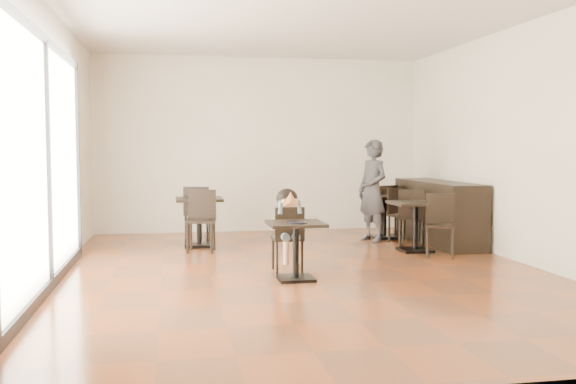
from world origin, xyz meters
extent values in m
cube|color=brown|center=(0.00, 0.00, 0.00)|extent=(6.00, 8.00, 0.01)
cube|color=silver|center=(0.00, 0.00, 3.20)|extent=(6.00, 8.00, 0.01)
cube|color=white|center=(0.00, 4.00, 1.60)|extent=(6.00, 0.01, 3.20)
cube|color=white|center=(0.00, -4.00, 1.60)|extent=(6.00, 0.01, 3.20)
cube|color=white|center=(-3.00, 0.00, 1.60)|extent=(0.01, 8.00, 3.20)
cube|color=white|center=(3.00, 0.00, 1.60)|extent=(0.01, 8.00, 3.20)
cube|color=white|center=(-2.97, -0.50, 1.40)|extent=(0.04, 4.50, 2.60)
cylinder|color=black|center=(-0.21, -0.60, 0.69)|extent=(0.23, 0.23, 0.01)
imported|color=#38373C|center=(1.64, 2.34, 0.84)|extent=(0.60, 0.72, 1.68)
cube|color=black|center=(2.65, 2.00, 0.50)|extent=(0.60, 2.40, 1.00)
camera|label=1|loc=(-1.64, -7.78, 1.55)|focal=40.00mm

